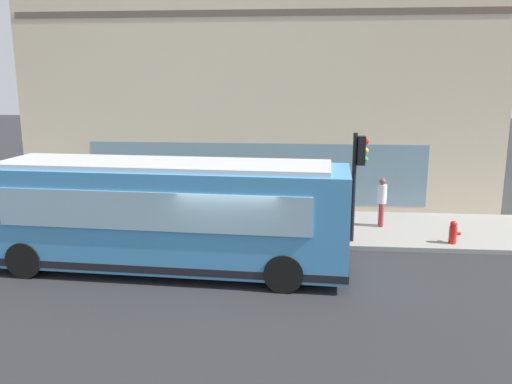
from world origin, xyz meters
The scene contains 9 objects.
ground centered at (0.00, 0.00, 0.00)m, with size 120.00×120.00×0.00m, color #262628.
sidewalk_curb centered at (4.79, 0.00, 0.07)m, with size 4.38×40.00×0.15m, color gray.
building_corner centered at (11.05, 0.00, 6.94)m, with size 8.20×18.98×13.90m.
city_bus_nearside centered at (0.53, 1.92, 1.55)m, with size 3.06×10.16×3.07m.
traffic_light_near_corner centered at (3.13, -3.60, 2.58)m, with size 0.32×0.49×3.49m.
fire_hydrant centered at (3.17, -6.65, 0.51)m, with size 0.35×0.35×0.74m.
pedestrian_near_building_entrance centered at (6.12, -0.63, 1.03)m, with size 0.32×0.32×1.55m.
pedestrian_by_light_pole centered at (4.98, -4.65, 1.14)m, with size 0.32×0.32×1.72m.
newspaper_vending_box centered at (6.05, 1.87, 0.60)m, with size 0.44×0.43×0.90m.
Camera 1 is at (-13.16, -1.83, 5.29)m, focal length 36.57 mm.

